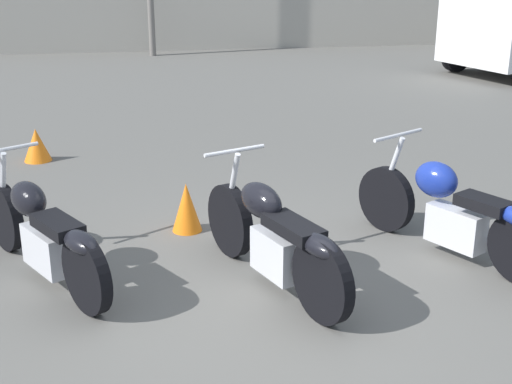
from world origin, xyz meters
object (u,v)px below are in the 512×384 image
Objects in this scene: motorcycle_slot_1 at (275,238)px; motorcycle_slot_2 at (454,212)px; motorcycle_slot_0 at (44,234)px; traffic_cone_near at (187,207)px; traffic_cone_far at (37,145)px.

motorcycle_slot_1 reaches higher than motorcycle_slot_2.
motorcycle_slot_0 is 1.94m from motorcycle_slot_1.
motorcycle_slot_0 is at bearing -144.18° from traffic_cone_near.
traffic_cone_near is 1.15× the size of traffic_cone_far.
motorcycle_slot_1 is 4.61× the size of traffic_cone_far.
motorcycle_slot_1 reaches higher than traffic_cone_near.
traffic_cone_near is at bearing 93.56° from motorcycle_slot_1.
traffic_cone_near is at bearing 127.97° from motorcycle_slot_2.
motorcycle_slot_2 is 4.53× the size of traffic_cone_far.
motorcycle_slot_0 is 0.98× the size of motorcycle_slot_1.
motorcycle_slot_2 is 5.52m from traffic_cone_far.
motorcycle_slot_0 is 3.63m from traffic_cone_far.
motorcycle_slot_1 reaches higher than motorcycle_slot_0.
traffic_cone_far is (-0.52, 3.59, -0.20)m from motorcycle_slot_0.
motorcycle_slot_2 is at bearing -41.74° from traffic_cone_far.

